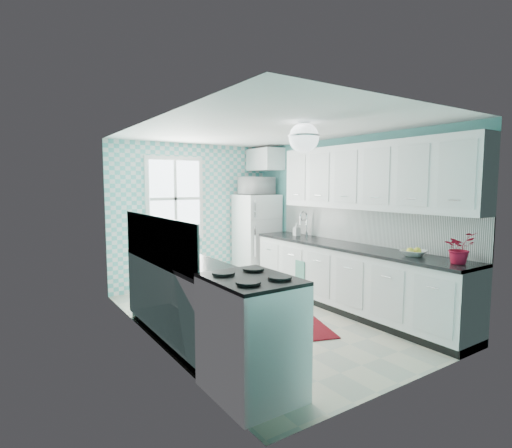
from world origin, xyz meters
TOP-DOWN VIEW (x-y plane):
  - floor at (0.00, 0.00)m, footprint 3.00×4.40m
  - ceiling at (0.00, 0.00)m, footprint 3.00×4.40m
  - wall_back at (0.00, 2.21)m, footprint 3.00×0.02m
  - wall_front at (0.00, -2.21)m, footprint 3.00×0.02m
  - wall_left at (-1.51, 0.00)m, footprint 0.02×4.40m
  - wall_right at (1.51, 0.00)m, footprint 0.02×4.40m
  - accent_wall at (0.00, 2.19)m, footprint 3.00×0.01m
  - window at (-0.35, 2.16)m, footprint 1.04×0.05m
  - backsplash_right at (1.49, -0.40)m, footprint 0.02×3.60m
  - backsplash_left at (-1.49, -0.07)m, footprint 0.02×2.15m
  - upper_cabinets_right at (1.33, -0.60)m, footprint 0.33×3.20m
  - upper_cabinet_fridge at (1.30, 1.83)m, footprint 0.40×0.74m
  - ceiling_light at (0.00, -0.80)m, footprint 0.34×0.34m
  - base_cabinets_right at (1.20, -0.40)m, footprint 0.60×3.60m
  - countertop_right at (1.19, -0.40)m, footprint 0.63×3.60m
  - base_cabinets_left at (-1.20, -0.07)m, footprint 0.60×2.15m
  - countertop_left at (-1.19, -0.07)m, footprint 0.63×2.15m
  - fridge at (1.11, 1.82)m, footprint 0.70×0.70m
  - stove at (-1.20, -1.55)m, footprint 0.67×0.83m
  - sink at (1.20, 0.74)m, footprint 0.55×0.46m
  - rug at (0.16, -0.54)m, footprint 0.96×1.14m
  - dish_towel at (0.89, 0.30)m, footprint 0.05×0.21m
  - fruit_bowl at (1.20, -1.43)m, footprint 0.37×0.37m
  - potted_plant at (1.20, -1.99)m, footprint 0.37×0.34m
  - soap_bottle at (1.25, 0.82)m, footprint 0.10×0.10m
  - microwave at (1.11, 1.82)m, footprint 0.59×0.40m

SIDE VIEW (x-z plane):
  - floor at x=0.00m, z-range -0.02..0.00m
  - rug at x=0.16m, z-range 0.00..0.02m
  - base_cabinets_right at x=1.20m, z-range 0.00..0.90m
  - base_cabinets_left at x=-1.20m, z-range 0.00..0.90m
  - dish_towel at x=0.89m, z-range 0.32..0.64m
  - stove at x=-1.20m, z-range 0.02..1.03m
  - fridge at x=1.11m, z-range 0.00..1.61m
  - countertop_right at x=1.19m, z-range 0.90..0.94m
  - countertop_left at x=-1.19m, z-range 0.90..0.94m
  - sink at x=1.20m, z-range 0.66..1.20m
  - fruit_bowl at x=1.20m, z-range 0.94..1.01m
  - soap_bottle at x=1.25m, z-range 0.94..1.15m
  - potted_plant at x=1.20m, z-range 0.94..1.29m
  - backsplash_right at x=1.49m, z-range 0.94..1.45m
  - backsplash_left at x=-1.49m, z-range 0.94..1.45m
  - wall_back at x=0.00m, z-range 0.00..2.50m
  - wall_front at x=0.00m, z-range 0.00..2.50m
  - wall_left at x=-1.51m, z-range 0.00..2.50m
  - wall_right at x=1.51m, z-range 0.00..2.50m
  - accent_wall at x=0.00m, z-range 0.00..2.50m
  - window at x=-0.35m, z-range 0.83..2.27m
  - microwave at x=1.11m, z-range 1.61..1.93m
  - upper_cabinets_right at x=1.33m, z-range 1.45..2.35m
  - upper_cabinet_fridge at x=1.30m, z-range 2.05..2.45m
  - ceiling_light at x=0.00m, z-range 2.15..2.50m
  - ceiling at x=0.00m, z-range 2.50..2.52m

